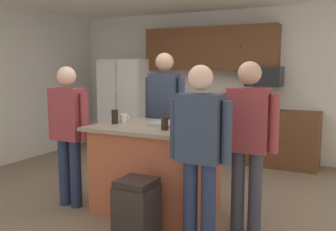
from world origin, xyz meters
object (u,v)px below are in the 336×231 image
(person_host_foreground, at_px, (165,110))
(glass_short_whisky, at_px, (196,119))
(mug_ceramic_white, at_px, (202,124))
(mug_blue_stoneware, at_px, (123,118))
(refrigerator, at_px, (127,105))
(tumbler_amber, at_px, (165,123))
(person_elder_center, at_px, (248,136))
(glass_stout_tall, at_px, (115,117))
(person_guest_by_door, at_px, (200,145))
(person_guest_right, at_px, (68,127))
(serving_tray, at_px, (172,124))
(kitchen_island, at_px, (156,168))
(microwave_over_range, at_px, (264,77))
(glass_pilsner, at_px, (195,124))
(trash_bin, at_px, (137,212))

(person_host_foreground, bearing_deg, glass_short_whisky, 31.04)
(mug_ceramic_white, xyz_separation_m, mug_blue_stoneware, (-0.99, 0.03, -0.00))
(person_host_foreground, bearing_deg, refrigerator, -156.07)
(refrigerator, bearing_deg, tumbler_amber, -50.56)
(person_elder_center, height_order, tumbler_amber, person_elder_center)
(glass_stout_tall, bearing_deg, glass_short_whisky, 22.59)
(mug_ceramic_white, height_order, mug_blue_stoneware, mug_ceramic_white)
(person_guest_by_door, bearing_deg, person_elder_center, -81.97)
(person_guest_right, xyz_separation_m, serving_tray, (1.14, 0.35, 0.07))
(mug_blue_stoneware, bearing_deg, person_host_foreground, 78.40)
(person_guest_right, xyz_separation_m, glass_stout_tall, (0.49, 0.23, 0.13))
(kitchen_island, xyz_separation_m, serving_tray, (0.17, 0.05, 0.50))
(mug_blue_stoneware, bearing_deg, person_guest_by_door, -27.24)
(microwave_over_range, height_order, person_elder_center, person_elder_center)
(glass_stout_tall, height_order, glass_pilsner, glass_stout_tall)
(mug_ceramic_white, distance_m, glass_stout_tall, 1.02)
(person_elder_center, bearing_deg, person_host_foreground, -29.17)
(person_guest_by_door, bearing_deg, tumbler_amber, 2.10)
(glass_pilsner, relative_size, serving_tray, 0.32)
(kitchen_island, xyz_separation_m, person_guest_by_door, (0.75, -0.57, 0.44))
(kitchen_island, relative_size, tumbler_amber, 9.73)
(glass_stout_tall, bearing_deg, mug_blue_stoneware, 77.11)
(trash_bin, bearing_deg, person_host_foreground, 108.64)
(person_guest_right, distance_m, glass_short_whisky, 1.45)
(microwave_over_range, xyz_separation_m, glass_short_whisky, (-0.22, -2.37, -0.41))
(person_guest_by_door, relative_size, mug_blue_stoneware, 12.58)
(trash_bin, bearing_deg, refrigerator, 124.36)
(microwave_over_range, bearing_deg, kitchen_island, -102.26)
(glass_pilsner, distance_m, serving_tray, 0.36)
(tumbler_amber, xyz_separation_m, serving_tray, (-0.04, 0.24, -0.05))
(mug_ceramic_white, xyz_separation_m, glass_short_whisky, (-0.18, 0.25, 0.01))
(serving_tray, bearing_deg, glass_short_whisky, 50.77)
(trash_bin, bearing_deg, person_elder_center, 40.50)
(person_guest_by_door, bearing_deg, trash_bin, 56.40)
(tumbler_amber, bearing_deg, glass_stout_tall, 170.64)
(mug_ceramic_white, height_order, tumbler_amber, tumbler_amber)
(glass_short_whisky, bearing_deg, tumbler_amber, -107.40)
(person_elder_center, distance_m, serving_tray, 0.87)
(tumbler_amber, relative_size, mug_blue_stoneware, 1.09)
(person_elder_center, bearing_deg, mug_blue_stoneware, -0.97)
(person_host_foreground, distance_m, mug_ceramic_white, 1.14)
(person_guest_right, relative_size, mug_blue_stoneware, 12.47)
(glass_short_whisky, bearing_deg, person_guest_by_door, -64.95)
(refrigerator, distance_m, mug_ceramic_white, 3.59)
(kitchen_island, xyz_separation_m, glass_short_whisky, (0.36, 0.27, 0.55))
(person_elder_center, xyz_separation_m, mug_blue_stoneware, (-1.49, 0.11, 0.06))
(person_host_foreground, height_order, person_guest_by_door, person_host_foreground)
(person_host_foreground, bearing_deg, mug_blue_stoneware, -32.44)
(microwave_over_range, relative_size, tumbler_amber, 3.95)
(refrigerator, distance_m, person_elder_center, 4.01)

